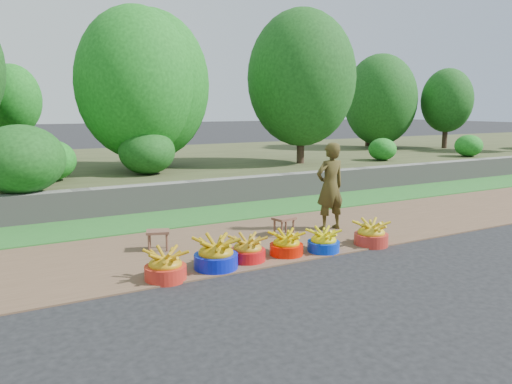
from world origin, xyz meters
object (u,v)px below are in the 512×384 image
basin_a (165,267)px  basin_e (323,242)px  basin_b (216,255)px  vendor_woman (330,186)px  basin_c (248,250)px  stool_right (284,221)px  basin_f (371,234)px  basin_d (286,245)px  stool_left (158,234)px

basin_a → basin_e: 2.33m
basin_b → vendor_woman: size_ratio=0.39×
basin_c → stool_right: basin_c is taller
basin_e → stool_right: 1.04m
basin_c → basin_e: (1.14, -0.14, -0.01)m
basin_c → basin_e: 1.15m
basin_b → stool_right: bearing=30.9°
basin_b → basin_c: (0.50, 0.09, -0.03)m
basin_e → basin_f: 0.84m
basin_b → basin_e: (1.64, -0.05, -0.03)m
basin_d → stool_left: (-1.48, 1.08, 0.09)m
basin_c → vendor_woman: 2.25m
basin_a → basin_b: basin_b is taller
basin_b → stool_right: (1.64, 0.98, 0.06)m
basin_a → basin_d: bearing=4.2°
basin_f → basin_d: bearing=173.2°
basin_e → stool_left: 2.35m
basin_b → basin_c: size_ratio=1.18×
basin_f → stool_left: (-2.86, 1.25, 0.08)m
stool_right → basin_f: bearing=-52.2°
vendor_woman → basin_a: bearing=18.3°
basin_b → basin_f: bearing=-2.5°
stool_right → vendor_woman: bearing=-2.6°
stool_right → basin_b: bearing=-149.1°
basin_f → basin_c: bearing=174.4°
basin_a → basin_f: (3.17, -0.03, 0.00)m
stool_right → basin_a: bearing=-155.7°
basin_a → basin_c: basin_a is taller
basin_b → basin_d: size_ratio=1.20×
basin_c → stool_left: 1.38m
basin_f → basin_e: bearing=176.4°
basin_a → stool_right: bearing=24.3°
basin_b → stool_left: bearing=108.5°
basin_a → basin_c: 1.20m
basin_b → stool_left: basin_b is taller
basin_a → basin_e: bearing=0.5°
basin_a → basin_b: bearing=6.0°
basin_c → vendor_woman: vendor_woman is taller
basin_d → stool_left: 1.83m
basin_b → vendor_woman: bearing=20.6°
basin_a → basin_d: size_ratio=1.08×
basin_a → stool_left: size_ratio=1.28×
basin_a → stool_left: basin_a is taller
vendor_woman → stool_left: bearing=-3.3°
basin_d → vendor_woman: vendor_woman is taller
basin_c → basin_d: (0.59, -0.03, -0.00)m
basin_f → stool_right: size_ratio=1.37×
basin_e → vendor_woman: bearing=49.2°
basin_c → stool_right: (1.13, 0.89, 0.09)m
basin_d → basin_e: bearing=-11.7°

